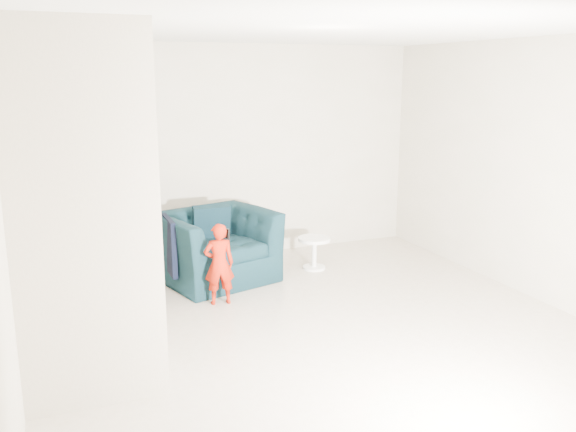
% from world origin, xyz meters
% --- Properties ---
extents(floor, '(5.50, 5.50, 0.00)m').
position_xyz_m(floor, '(0.00, 0.00, 0.00)').
color(floor, tan).
rests_on(floor, ground).
extents(ceiling, '(5.50, 5.50, 0.00)m').
position_xyz_m(ceiling, '(0.00, 0.00, 2.70)').
color(ceiling, silver).
rests_on(ceiling, back_wall).
extents(back_wall, '(5.00, 0.00, 5.00)m').
position_xyz_m(back_wall, '(0.00, 2.75, 1.35)').
color(back_wall, '#ACA48C').
rests_on(back_wall, floor).
extents(left_wall, '(0.00, 5.50, 5.50)m').
position_xyz_m(left_wall, '(-2.50, 0.00, 1.35)').
color(left_wall, '#ACA48C').
rests_on(left_wall, floor).
extents(right_wall, '(0.00, 5.50, 5.50)m').
position_xyz_m(right_wall, '(2.50, 0.00, 1.35)').
color(right_wall, '#ACA48C').
rests_on(right_wall, floor).
extents(armchair, '(1.47, 1.36, 0.80)m').
position_xyz_m(armchair, '(-0.47, 1.88, 0.40)').
color(armchair, black).
rests_on(armchair, floor).
extents(toddler, '(0.33, 0.24, 0.86)m').
position_xyz_m(toddler, '(-0.64, 1.14, 0.43)').
color(toddler, '#960408').
rests_on(toddler, floor).
extents(side_table, '(0.39, 0.39, 0.39)m').
position_xyz_m(side_table, '(0.75, 1.82, 0.27)').
color(side_table, white).
rests_on(side_table, floor).
extents(staircase, '(1.02, 3.03, 3.62)m').
position_xyz_m(staircase, '(-2.00, 0.55, 0.95)').
color(staircase, '#ADA089').
rests_on(staircase, floor).
extents(cushion, '(0.43, 0.21, 0.43)m').
position_xyz_m(cushion, '(-0.46, 2.09, 0.64)').
color(cushion, black).
rests_on(cushion, armchair).
extents(throw, '(0.05, 0.55, 0.62)m').
position_xyz_m(throw, '(-1.02, 1.78, 0.50)').
color(throw, black).
rests_on(throw, armchair).
extents(phone, '(0.03, 0.05, 0.10)m').
position_xyz_m(phone, '(-0.55, 1.12, 0.74)').
color(phone, black).
rests_on(phone, toddler).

